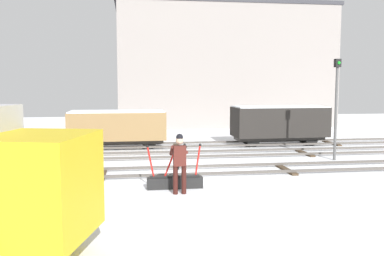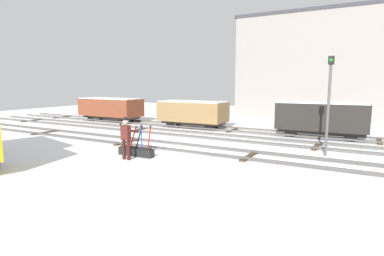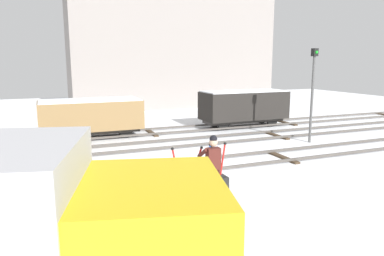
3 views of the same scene
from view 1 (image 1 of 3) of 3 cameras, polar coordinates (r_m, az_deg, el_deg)
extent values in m
plane|color=white|center=(16.36, 0.68, -6.01)|extent=(60.00, 60.00, 0.00)
cube|color=#4C4742|center=(15.64, 1.08, -6.08)|extent=(44.00, 0.07, 0.10)
cube|color=#4C4742|center=(17.04, 0.30, -5.09)|extent=(44.00, 0.07, 0.10)
cube|color=#423323|center=(16.20, -11.79, -6.11)|extent=(0.24, 1.94, 0.08)
cube|color=#423323|center=(17.24, 12.37, -5.40)|extent=(0.24, 1.94, 0.08)
cube|color=#4C4742|center=(19.30, -0.72, -3.80)|extent=(44.00, 0.07, 0.10)
cube|color=#4C4742|center=(20.71, -1.24, -3.15)|extent=(44.00, 0.07, 0.10)
cube|color=#423323|center=(20.16, -17.81, -3.93)|extent=(0.24, 1.94, 0.08)
cube|color=#423323|center=(21.55, 14.71, -3.23)|extent=(0.24, 1.94, 0.08)
cube|color=#4C4742|center=(22.40, -1.77, -2.47)|extent=(44.00, 0.07, 0.10)
cube|color=#4C4742|center=(23.82, -2.16, -1.98)|extent=(44.00, 0.07, 0.10)
cube|color=#423323|center=(23.85, -23.52, -2.67)|extent=(0.24, 1.94, 0.08)
cube|color=#423323|center=(23.12, -1.97, -2.44)|extent=(0.24, 1.94, 0.08)
cube|color=#423323|center=(25.60, 18.02, -1.92)|extent=(0.24, 1.94, 0.08)
cube|color=black|center=(14.03, -2.29, -7.25)|extent=(1.80, 0.38, 0.36)
cube|color=black|center=(13.99, -2.29, -6.42)|extent=(1.62, 0.21, 0.06)
cylinder|color=red|center=(13.83, -5.50, -4.53)|extent=(0.25, 0.06, 1.04)
sphere|color=black|center=(13.74, -5.94, -2.42)|extent=(0.09, 0.09, 0.09)
cylinder|color=red|center=(13.88, -2.90, -4.58)|extent=(0.43, 0.06, 1.00)
sphere|color=black|center=(13.82, -2.13, -2.56)|extent=(0.09, 0.09, 0.09)
cylinder|color=black|center=(13.92, -1.56, -4.53)|extent=(0.41, 0.06, 1.01)
sphere|color=black|center=(13.86, -0.83, -2.50)|extent=(0.09, 0.09, 0.09)
cylinder|color=#1E47B7|center=(13.93, -0.95, -4.39)|extent=(0.07, 0.06, 1.05)
sphere|color=black|center=(13.85, -0.99, -2.25)|extent=(0.09, 0.09, 0.09)
cylinder|color=red|center=(13.99, 0.77, -4.36)|extent=(0.21, 0.06, 1.05)
sphere|color=black|center=(13.92, 1.08, -2.25)|extent=(0.09, 0.09, 0.09)
cylinder|color=#351511|center=(13.24, -2.20, -6.90)|extent=(0.15, 0.15, 0.87)
cylinder|color=#351511|center=(13.28, -1.08, -6.87)|extent=(0.15, 0.15, 0.87)
cube|color=#4C1E19|center=(13.12, -1.65, -3.70)|extent=(0.38, 0.24, 0.62)
sphere|color=tan|center=(13.05, -1.66, -1.67)|extent=(0.24, 0.24, 0.24)
sphere|color=black|center=(13.03, -1.66, -1.24)|extent=(0.21, 0.21, 0.21)
cylinder|color=#4C1E19|center=(13.32, -2.68, -3.00)|extent=(0.11, 0.56, 0.39)
cylinder|color=#4C1E19|center=(13.41, -0.91, -3.30)|extent=(0.12, 0.59, 0.23)
cube|color=gold|center=(8.41, -20.06, -7.23)|extent=(2.37, 2.52, 1.90)
cube|color=black|center=(7.99, -14.32, -5.31)|extent=(0.49, 1.74, 0.76)
cylinder|color=black|center=(9.95, -20.53, -11.50)|extent=(0.93, 0.47, 0.90)
cylinder|color=#4C4C4C|center=(19.95, 18.52, 1.75)|extent=(0.12, 0.12, 4.09)
cube|color=black|center=(19.93, 18.72, 8.15)|extent=(0.24, 0.24, 0.36)
sphere|color=green|center=(19.81, 18.89, 8.16)|extent=(0.14, 0.14, 0.14)
cube|color=gray|center=(35.57, 4.31, 7.99)|extent=(17.11, 5.70, 9.45)
cube|color=#38383D|center=(36.09, 4.37, 15.74)|extent=(17.45, 5.82, 0.30)
cube|color=#2D2B28|center=(24.35, 11.47, -1.28)|extent=(4.90, 1.32, 0.20)
cube|color=black|center=(24.26, 11.51, 0.83)|extent=(5.17, 2.13, 1.60)
cube|color=silver|center=(24.20, 11.55, 2.78)|extent=(5.07, 2.05, 0.06)
cylinder|color=black|center=(23.29, 8.12, -1.66)|extent=(0.70, 0.12, 0.70)
cylinder|color=black|center=(24.34, 7.33, -1.33)|extent=(0.70, 0.12, 0.70)
cylinder|color=black|center=(24.50, 15.58, -1.45)|extent=(0.70, 0.12, 0.70)
cylinder|color=black|center=(25.50, 14.52, -1.15)|extent=(0.70, 0.12, 0.70)
cube|color=#2D2B28|center=(22.95, -9.82, -1.67)|extent=(4.73, 1.36, 0.20)
cube|color=olive|center=(22.86, -9.85, 0.34)|extent=(4.98, 2.24, 1.42)
cube|color=silver|center=(22.81, -9.88, 2.20)|extent=(4.88, 2.15, 0.06)
cylinder|color=black|center=(22.45, -13.97, -2.05)|extent=(0.70, 0.10, 0.70)
cylinder|color=black|center=(23.66, -13.69, -1.65)|extent=(0.70, 0.10, 0.70)
cylinder|color=black|center=(22.37, -5.71, -1.94)|extent=(0.70, 0.10, 0.70)
cylinder|color=black|center=(23.58, -5.86, -1.54)|extent=(0.70, 0.10, 0.70)
ellipsoid|color=#333338|center=(37.14, -5.65, 15.77)|extent=(0.24, 0.27, 0.11)
sphere|color=#333338|center=(37.06, -5.75, 15.85)|extent=(0.07, 0.07, 0.07)
ellipsoid|color=#514C47|center=(35.94, 8.56, 16.07)|extent=(0.13, 0.27, 0.11)
sphere|color=#514C47|center=(35.85, 8.62, 16.16)|extent=(0.07, 0.07, 0.07)
camera|label=2|loc=(10.64, 66.73, 1.90)|focal=28.92mm
camera|label=3|loc=(4.85, -43.88, 10.35)|focal=34.13mm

